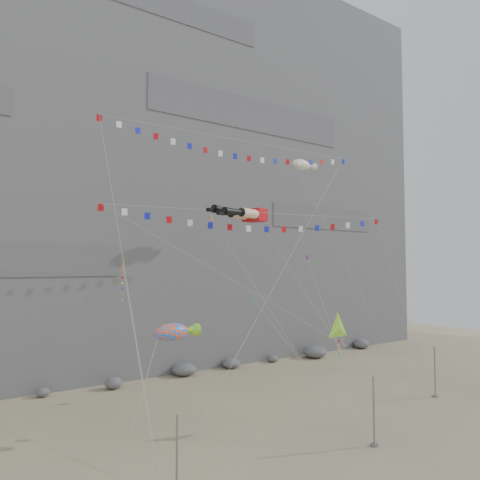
% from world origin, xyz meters
% --- Properties ---
extents(ground, '(120.00, 120.00, 0.00)m').
position_xyz_m(ground, '(0.00, 0.00, 0.00)').
color(ground, tan).
rests_on(ground, ground).
extents(cliff, '(80.00, 28.00, 50.00)m').
position_xyz_m(cliff, '(0.00, 32.00, 25.00)').
color(cliff, slate).
rests_on(cliff, ground).
extents(talus_boulders, '(60.00, 3.00, 1.20)m').
position_xyz_m(talus_boulders, '(0.00, 17.00, 0.60)').
color(talus_boulders, slate).
rests_on(talus_boulders, ground).
extents(anchor_pole_left, '(0.12, 0.12, 3.71)m').
position_xyz_m(anchor_pole_left, '(-12.31, -4.89, 1.85)').
color(anchor_pole_left, slate).
rests_on(anchor_pole_left, ground).
extents(anchor_pole_center, '(0.12, 0.12, 4.36)m').
position_xyz_m(anchor_pole_center, '(0.62, -7.12, 2.18)').
color(anchor_pole_center, slate).
rests_on(anchor_pole_center, ground).
extents(anchor_pole_right, '(0.12, 0.12, 4.37)m').
position_xyz_m(anchor_pole_right, '(14.14, -2.92, 2.18)').
color(anchor_pole_right, slate).
rests_on(anchor_pole_right, ground).
extents(legs_kite, '(6.69, 17.01, 22.52)m').
position_xyz_m(legs_kite, '(-0.04, 6.31, 16.08)').
color(legs_kite, '#B80B10').
rests_on(legs_kite, ground).
extents(flag_banner_upper, '(29.84, 15.40, 32.16)m').
position_xyz_m(flag_banner_upper, '(2.36, 9.81, 23.77)').
color(flag_banner_upper, '#B80B10').
rests_on(flag_banner_upper, ground).
extents(flag_banner_lower, '(26.63, 11.00, 22.34)m').
position_xyz_m(flag_banner_lower, '(1.22, 5.78, 16.21)').
color(flag_banner_lower, '#B80B10').
rests_on(flag_banner_lower, ground).
extents(harlequin_kite, '(2.22, 9.78, 14.53)m').
position_xyz_m(harlequin_kite, '(-11.94, 3.93, 11.50)').
color(harlequin_kite, red).
rests_on(harlequin_kite, ground).
extents(fish_windsock, '(7.71, 5.90, 10.34)m').
position_xyz_m(fish_windsock, '(-9.36, 1.60, 7.01)').
color(fish_windsock, '#FD4B0C').
rests_on(fish_windsock, ground).
extents(delta_kite, '(2.51, 4.48, 8.65)m').
position_xyz_m(delta_kite, '(2.06, -2.91, 6.85)').
color(delta_kite, yellow).
rests_on(delta_kite, ground).
extents(blimp_windsock, '(4.11, 14.67, 26.62)m').
position_xyz_m(blimp_windsock, '(11.69, 11.36, 22.82)').
color(blimp_windsock, '#ECE5C2').
rests_on(blimp_windsock, ground).
extents(small_kite_a, '(2.17, 15.62, 21.76)m').
position_xyz_m(small_kite_a, '(-2.04, 7.92, 15.42)').
color(small_kite_a, orange).
rests_on(small_kite_a, ground).
extents(small_kite_b, '(5.41, 11.39, 17.07)m').
position_xyz_m(small_kite_b, '(7.16, 5.61, 11.96)').
color(small_kite_b, purple).
rests_on(small_kite_b, ground).
extents(small_kite_c, '(2.53, 9.84, 12.97)m').
position_xyz_m(small_kite_c, '(-2.66, 1.03, 8.78)').
color(small_kite_c, green).
rests_on(small_kite_c, ground).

